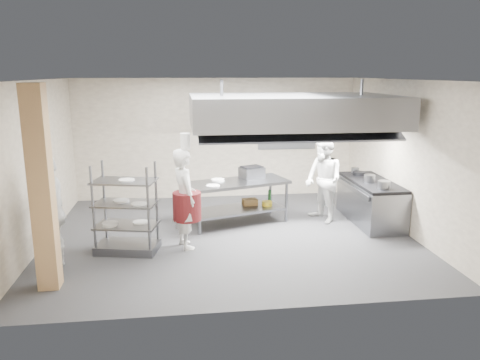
{
  "coord_description": "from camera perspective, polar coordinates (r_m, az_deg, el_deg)",
  "views": [
    {
      "loc": [
        -0.91,
        -8.68,
        3.14
      ],
      "look_at": [
        0.23,
        0.2,
        1.07
      ],
      "focal_mm": 35.0,
      "sensor_mm": 36.0,
      "label": 1
    }
  ],
  "objects": [
    {
      "name": "column",
      "position": [
        7.25,
        -23.02,
        -1.09
      ],
      "size": [
        0.3,
        0.3,
        3.0
      ],
      "primitive_type": "cube",
      "color": "tan",
      "rests_on": "floor"
    },
    {
      "name": "ceiling",
      "position": [
        8.73,
        -1.35,
        12.11
      ],
      "size": [
        7.0,
        7.0,
        0.0
      ],
      "primitive_type": "plane",
      "rotation": [
        3.14,
        0.0,
        0.0
      ],
      "color": "silver",
      "rests_on": "wall_back"
    },
    {
      "name": "wall_left",
      "position": [
        9.2,
        -23.53,
        1.67
      ],
      "size": [
        0.0,
        6.0,
        6.0
      ],
      "primitive_type": "plane",
      "rotation": [
        1.57,
        0.0,
        1.57
      ],
      "color": "gray",
      "rests_on": "ground"
    },
    {
      "name": "chef_head",
      "position": [
        8.47,
        -6.78,
        -2.28
      ],
      "size": [
        0.62,
        0.77,
        1.83
      ],
      "primitive_type": "imported",
      "rotation": [
        0.0,
        0.0,
        1.87
      ],
      "color": "white",
      "rests_on": "floor"
    },
    {
      "name": "range_top",
      "position": [
        10.26,
        15.77,
        -0.25
      ],
      "size": [
        0.78,
        1.96,
        0.06
      ],
      "primitive_type": "cube",
      "color": "black",
      "rests_on": "cooking_range"
    },
    {
      "name": "wall_back",
      "position": [
        11.83,
        -2.84,
        5.04
      ],
      "size": [
        7.0,
        0.0,
        7.0
      ],
      "primitive_type": "plane",
      "rotation": [
        1.57,
        0.0,
        0.0
      ],
      "color": "gray",
      "rests_on": "ground"
    },
    {
      "name": "plate_stack",
      "position": [
        8.56,
        -13.66,
        -5.19
      ],
      "size": [
        0.28,
        0.28,
        0.05
      ],
      "primitive_type": "cylinder",
      "color": "white",
      "rests_on": "pass_rack"
    },
    {
      "name": "wall_right",
      "position": [
        9.87,
        19.37,
        2.73
      ],
      "size": [
        0.0,
        6.0,
        6.0
      ],
      "primitive_type": "plane",
      "rotation": [
        1.57,
        0.0,
        -1.57
      ],
      "color": "gray",
      "rests_on": "ground"
    },
    {
      "name": "chef_plating",
      "position": [
        8.09,
        -22.03,
        -3.7
      ],
      "size": [
        0.47,
        1.11,
        1.89
      ],
      "primitive_type": "imported",
      "rotation": [
        0.0,
        0.0,
        -1.56
      ],
      "color": "white",
      "rests_on": "floor"
    },
    {
      "name": "floor",
      "position": [
        9.27,
        -1.25,
        -6.76
      ],
      "size": [
        7.0,
        7.0,
        0.0
      ],
      "primitive_type": "plane",
      "color": "#29292B",
      "rests_on": "ground"
    },
    {
      "name": "stockpot",
      "position": [
        10.09,
        15.51,
        0.18
      ],
      "size": [
        0.23,
        0.23,
        0.16
      ],
      "primitive_type": "cylinder",
      "color": "gray",
      "rests_on": "range_top"
    },
    {
      "name": "hood_strip_b",
      "position": [
        9.66,
        11.6,
        6.46
      ],
      "size": [
        1.6,
        0.12,
        0.04
      ],
      "primitive_type": "cube",
      "color": "white",
      "rests_on": "exhaust_hood"
    },
    {
      "name": "cooking_range",
      "position": [
        10.37,
        15.62,
        -2.67
      ],
      "size": [
        0.8,
        2.0,
        0.84
      ],
      "primitive_type": "cube",
      "color": "gray",
      "rests_on": "floor"
    },
    {
      "name": "exhaust_hood",
      "position": [
        9.37,
        6.42,
        8.42
      ],
      "size": [
        4.0,
        2.5,
        0.6
      ],
      "primitive_type": "cube",
      "color": "slate",
      "rests_on": "ceiling"
    },
    {
      "name": "chef_line",
      "position": [
        10.05,
        10.14,
        -0.01
      ],
      "size": [
        0.93,
        1.05,
        1.82
      ],
      "primitive_type": "imported",
      "rotation": [
        0.0,
        0.0,
        -1.26
      ],
      "color": "silver",
      "rests_on": "floor"
    },
    {
      "name": "island",
      "position": [
        9.89,
        -0.32,
        -2.72
      ],
      "size": [
        2.29,
        1.47,
        0.91
      ],
      "primitive_type": null,
      "rotation": [
        0.0,
        0.0,
        0.3
      ],
      "color": "gray",
      "rests_on": "floor"
    },
    {
      "name": "wicker_basket",
      "position": [
        10.17,
        1.21,
        -2.68
      ],
      "size": [
        0.34,
        0.26,
        0.14
      ],
      "primitive_type": "cube",
      "rotation": [
        0.0,
        0.0,
        0.15
      ],
      "color": "olive",
      "rests_on": "island_undershelf"
    },
    {
      "name": "island_undershelf",
      "position": [
        9.93,
        -0.32,
        -3.58
      ],
      "size": [
        2.1,
        1.34,
        0.04
      ],
      "primitive_type": "cube",
      "rotation": [
        0.0,
        0.0,
        0.3
      ],
      "color": "slate",
      "rests_on": "island"
    },
    {
      "name": "pass_rack",
      "position": [
        8.48,
        -13.76,
        -3.36
      ],
      "size": [
        1.18,
        0.84,
        1.6
      ],
      "primitive_type": null,
      "rotation": [
        0.0,
        0.0,
        -0.22
      ],
      "color": "gray",
      "rests_on": "floor"
    },
    {
      "name": "hood_strip_a",
      "position": [
        9.24,
        0.9,
        6.44
      ],
      "size": [
        1.6,
        0.12,
        0.04
      ],
      "primitive_type": "cube",
      "color": "white",
      "rests_on": "exhaust_hood"
    },
    {
      "name": "griddle",
      "position": [
        10.07,
        1.44,
        0.91
      ],
      "size": [
        0.58,
        0.52,
        0.23
      ],
      "primitive_type": "cube",
      "rotation": [
        0.0,
        0.0,
        0.4
      ],
      "color": "slate",
      "rests_on": "island_worktop"
    },
    {
      "name": "wall_shelf",
      "position": [
        11.95,
        5.9,
        5.07
      ],
      "size": [
        1.5,
        0.28,
        0.04
      ],
      "primitive_type": "cube",
      "color": "slate",
      "rests_on": "wall_back"
    },
    {
      "name": "island_worktop",
      "position": [
        9.78,
        -0.32,
        -0.33
      ],
      "size": [
        2.29,
        1.47,
        0.06
      ],
      "primitive_type": "cube",
      "rotation": [
        0.0,
        0.0,
        0.3
      ],
      "color": "slate",
      "rests_on": "island"
    }
  ]
}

